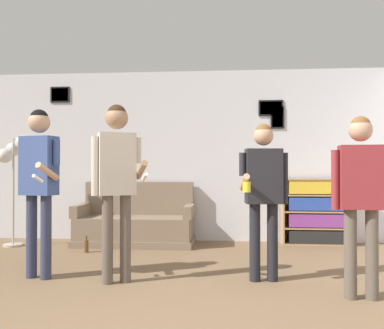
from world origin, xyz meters
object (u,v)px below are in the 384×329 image
Objects in this scene: person_player_foreground_left at (39,173)px; floor_lamp at (13,158)px; couch at (136,224)px; bottle_on_floor at (86,246)px; person_spectator_near_bookshelf at (361,188)px; bookshelf at (317,212)px; person_player_foreground_center at (117,172)px; person_watcher_holding_cup at (264,185)px.

floor_lamp is at bearing 124.05° from person_player_foreground_left.
couch is 7.73× the size of bottle_on_floor.
bottle_on_floor is at bearing 88.35° from person_player_foreground_left.
person_spectator_near_bookshelf is 3.70m from bottle_on_floor.
bookshelf is at bearing 15.41° from bottle_on_floor.
person_player_foreground_center reaches higher than person_spectator_near_bookshelf.
couch is at bearing 135.10° from person_spectator_near_bookshelf.
person_spectator_near_bookshelf reaches higher than person_watcher_holding_cup.
floor_lamp is at bearing 154.41° from person_watcher_holding_cup.
person_player_foreground_left is at bearing -145.30° from bookshelf.
person_watcher_holding_cup is (1.47, 0.19, -0.14)m from person_player_foreground_center.
person_player_foreground_left is at bearing -177.89° from person_watcher_holding_cup.
person_watcher_holding_cup is 0.96m from person_spectator_near_bookshelf.
person_watcher_holding_cup is at bearing -25.59° from floor_lamp.
floor_lamp reaches higher than bottle_on_floor.
floor_lamp is 0.92× the size of person_player_foreground_center.
person_player_foreground_left reaches higher than couch.
person_spectator_near_bookshelf is at bearing -44.90° from couch.
couch is 1.10× the size of person_watcher_holding_cup.
person_player_foreground_left is 2.33m from person_watcher_holding_cup.
person_watcher_holding_cup reaches higher than bottle_on_floor.
bookshelf is 0.59× the size of person_player_foreground_center.
bookshelf is at bearing 4.03° from couch.
couch is 1.00× the size of person_player_foreground_left.
person_watcher_holding_cup is at bearing 2.11° from person_player_foreground_left.
person_player_foreground_left is 1.71m from bottle_on_floor.
person_player_foreground_left is 1.10× the size of person_spectator_near_bookshelf.
person_player_foreground_left reaches higher than person_spectator_near_bookshelf.
couch is at bearing 131.18° from person_watcher_holding_cup.
person_player_foreground_center reaches higher than floor_lamp.
couch is 2.36m from person_player_foreground_center.
couch is 2.75m from bookshelf.
bookshelf is 0.59× the size of person_player_foreground_left.
person_player_foreground_left is at bearing -55.95° from floor_lamp.
person_player_foreground_left reaches higher than person_watcher_holding_cup.
person_spectator_near_bookshelf is at bearing -8.63° from person_player_foreground_center.
couch is at bearing -175.97° from bookshelf.
person_player_foreground_center is at bearing -172.50° from person_watcher_holding_cup.
couch is at bearing 97.42° from person_player_foreground_center.
bookshelf is 3.41m from bottle_on_floor.
floor_lamp is 7.17× the size of bottle_on_floor.
person_player_foreground_center is 2.30m from person_spectator_near_bookshelf.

